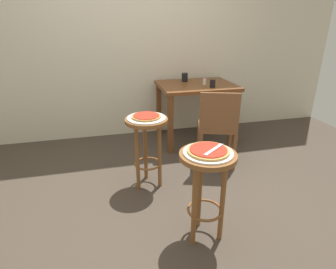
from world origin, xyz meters
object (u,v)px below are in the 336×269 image
pizza_server_knife (214,149)px  dining_table (196,93)px  serving_plate_foreground (208,153)px  pizza_middle (146,116)px  cup_near_edge (213,83)px  condiment_shaker (204,82)px  stool_middle (147,137)px  wooden_chair (217,125)px  serving_plate_middle (146,118)px  stool_foreground (207,177)px  pizza_foreground (208,151)px  cup_far_edge (185,77)px

pizza_server_knife → dining_table: bearing=36.7°
pizza_server_knife → serving_plate_foreground: bearing=108.8°
pizza_middle → dining_table: bearing=49.9°
cup_near_edge → condiment_shaker: cup_near_edge is taller
cup_near_edge → pizza_middle: bearing=-141.5°
stool_middle → pizza_server_knife: pizza_server_knife is taller
stool_middle → dining_table: size_ratio=0.72×
condiment_shaker → pizza_server_knife: (-0.59, -1.73, -0.07)m
cup_near_edge → wooden_chair: (-0.14, -0.52, -0.34)m
serving_plate_middle → cup_near_edge: cup_near_edge is taller
serving_plate_foreground → stool_middle: 0.87m
stool_foreground → pizza_foreground: size_ratio=2.41×
dining_table → serving_plate_middle: bearing=-130.1°
pizza_foreground → cup_near_edge: size_ratio=3.01×
stool_foreground → pizza_foreground: pizza_foreground is taller
stool_foreground → condiment_shaker: 1.84m
cup_far_edge → dining_table: bearing=-62.1°
stool_foreground → pizza_middle: (-0.28, 0.80, 0.20)m
cup_far_edge → pizza_server_knife: bearing=-101.6°
dining_table → condiment_shaker: (0.08, -0.06, 0.16)m
serving_plate_middle → cup_far_edge: size_ratio=3.16×
serving_plate_middle → serving_plate_foreground: bearing=-70.9°
condiment_shaker → wooden_chair: size_ratio=0.09×
stool_middle → serving_plate_middle: bearing=90.0°
pizza_foreground → dining_table: size_ratio=0.30×
serving_plate_foreground → wooden_chair: wooden_chair is taller
stool_middle → cup_near_edge: size_ratio=7.24×
wooden_chair → pizza_server_knife: size_ratio=3.86×
wooden_chair → stool_middle: bearing=-164.0°
stool_middle → condiment_shaker: condiment_shaker is taller
pizza_foreground → serving_plate_foreground: bearing=0.0°
pizza_foreground → pizza_server_knife: pizza_server_knife is taller
dining_table → pizza_foreground: bearing=-106.9°
pizza_middle → condiment_shaker: bearing=45.2°
serving_plate_middle → pizza_server_knife: (0.31, -0.82, 0.03)m
cup_far_edge → condiment_shaker: cup_far_edge is taller
pizza_middle → cup_far_edge: 1.37m
stool_foreground → pizza_middle: bearing=109.1°
stool_middle → wooden_chair: wooden_chair is taller
cup_far_edge → cup_near_edge: bearing=-61.2°
pizza_middle → cup_near_edge: cup_near_edge is taller
cup_near_edge → pizza_server_knife: size_ratio=0.43×
pizza_foreground → pizza_middle: (-0.28, 0.80, 0.00)m
stool_middle → condiment_shaker: size_ratio=9.00×
serving_plate_middle → cup_far_edge: cup_far_edge is taller
stool_middle → pizza_server_knife: size_ratio=3.13×
pizza_middle → cup_far_edge: size_ratio=2.40×
serving_plate_foreground → dining_table: (0.54, 1.77, -0.06)m
pizza_server_knife → stool_middle: bearing=73.0°
pizza_foreground → condiment_shaker: 1.82m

